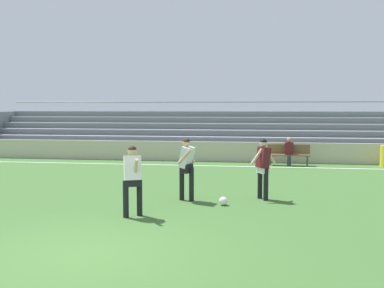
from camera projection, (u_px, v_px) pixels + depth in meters
ground_plane at (81, 254)px, 7.68m from camera, size 160.00×160.00×0.00m
field_line_sideline at (190, 165)px, 19.42m from camera, size 44.00×0.12×0.01m
sideline_wall at (195, 151)px, 20.98m from camera, size 48.00×0.16×0.91m
bleacher_stand at (225, 132)px, 23.51m from camera, size 25.97×4.45×2.83m
bench_near_bin at (289, 153)px, 19.43m from camera, size 1.80×0.40×0.90m
spectator_seated at (289, 149)px, 19.31m from camera, size 0.36×0.42×1.21m
player_white_deep_cover at (187, 164)px, 12.03m from camera, size 0.45×0.61×1.68m
player_dark_wide_right at (263, 164)px, 12.16m from camera, size 0.71×0.48×1.65m
player_white_wide_left at (133, 175)px, 10.25m from camera, size 0.47×0.73×1.63m
soccer_ball at (223, 201)px, 11.50m from camera, size 0.22×0.22×0.22m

